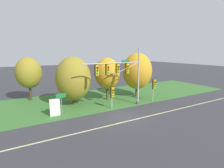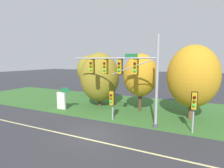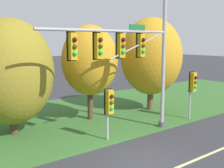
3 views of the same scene
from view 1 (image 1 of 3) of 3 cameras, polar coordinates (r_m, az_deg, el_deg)
ground_plane at (r=19.56m, az=3.69°, el=-10.71°), size 160.00×160.00×0.00m
lane_stripe at (r=18.65m, az=5.77°, el=-11.83°), size 36.00×0.16×0.01m
grass_verge at (r=26.45m, az=-6.29°, el=-4.93°), size 48.00×11.50×0.10m
traffic_signal_mast at (r=21.66m, az=3.25°, el=3.90°), size 8.02×0.49×7.44m
pedestrian_signal_near_kerb at (r=21.45m, az=0.15°, el=-3.09°), size 0.46×0.55×2.73m
pedestrian_signal_further_along at (r=25.24m, az=13.57°, el=-0.44°), size 0.46×0.55×3.17m
route_sign_post at (r=20.10m, az=-16.25°, el=-5.04°), size 1.08×0.08×2.51m
tree_nearest_road at (r=27.58m, az=-25.56°, el=3.27°), size 3.57×3.57×6.23m
tree_left_of_mast at (r=23.48m, az=-12.51°, el=1.68°), size 4.62×4.62×6.36m
tree_behind_signpost at (r=25.25m, az=-1.56°, el=3.47°), size 3.63×3.63×6.15m
tree_mid_verge at (r=27.53m, az=8.25°, el=4.19°), size 4.52×4.52×6.82m
info_kiosk at (r=20.31m, az=-18.17°, el=-7.30°), size 1.10×0.24×1.90m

